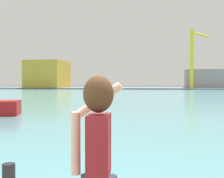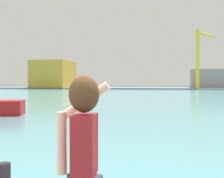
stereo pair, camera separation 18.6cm
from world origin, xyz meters
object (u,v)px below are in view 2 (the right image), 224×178
Objects in this scene: warehouse_left at (54,74)px; warehouse_right at (211,79)px; person_photographer at (84,149)px; port_crane at (200,53)px; harbor_bollard at (4,174)px.

warehouse_right is at bearing 4.27° from warehouse_left.
warehouse_right is at bearing -13.10° from person_photographer.
port_crane is (-3.82, -5.76, 7.42)m from warehouse_right.
harbor_bollard is 86.29m from port_crane.
person_photographer is 5.05× the size of harbor_bollard.
harbor_bollard is at bearing 41.01° from person_photographer.
harbor_bollard is at bearing -69.05° from warehouse_left.
harbor_bollard is 0.03× the size of warehouse_left.
person_photographer is 0.15× the size of warehouse_right.
port_crane is (45.17, -2.11, 5.97)m from warehouse_left.
warehouse_right reaches higher than harbor_bollard.
person_photographer is at bearing -96.56° from port_crane.
harbor_bollard is 93.25m from warehouse_left.
port_crane is at bearing 82.06° from harbor_bollard.
port_crane reaches higher than person_photographer.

